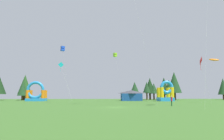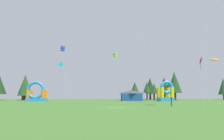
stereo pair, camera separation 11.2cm
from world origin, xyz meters
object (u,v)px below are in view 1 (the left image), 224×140
kite_orange_parafoil (214,60)px  inflatable_orange_dome (36,94)px  person_left_edge (172,100)px  inflatable_yellow_castle (166,94)px  festival_tent (131,95)px  kite_red_diamond (200,61)px  kite_cyan_diamond (61,65)px  kite_blue_box (63,49)px  kite_lime_box (115,55)px

kite_orange_parafoil → inflatable_orange_dome: size_ratio=1.77×
person_left_edge → inflatable_yellow_castle: bearing=147.8°
person_left_edge → inflatable_orange_dome: size_ratio=0.30×
festival_tent → person_left_edge: bearing=-84.2°
kite_red_diamond → inflatable_orange_dome: kite_red_diamond is taller
kite_cyan_diamond → person_left_edge: bearing=-22.4°
kite_blue_box → kite_orange_parafoil: kite_blue_box is taller
kite_blue_box → festival_tent: bearing=36.9°
kite_lime_box → kite_orange_parafoil: kite_lime_box is taller
festival_tent → kite_lime_box: bearing=-127.1°
kite_lime_box → inflatable_yellow_castle: (15.99, 3.87, -11.36)m
person_left_edge → inflatable_yellow_castle: (7.16, 26.01, 1.17)m
person_left_edge → inflatable_orange_dome: (-33.04, 27.98, 1.04)m
inflatable_yellow_castle → inflatable_orange_dome: (-40.20, 1.97, -0.13)m
kite_cyan_diamond → person_left_edge: 24.93m
festival_tent → inflatable_yellow_castle: bearing=-20.4°
kite_blue_box → kite_cyan_diamond: bearing=-82.2°
kite_cyan_diamond → inflatable_orange_dome: (-11.06, 18.91, -6.48)m
kite_cyan_diamond → kite_orange_parafoil: (35.91, 0.63, 1.69)m
kite_lime_box → inflatable_orange_dome: bearing=166.5°
kite_red_diamond → inflatable_orange_dome: size_ratio=1.36×
kite_lime_box → inflatable_yellow_castle: size_ratio=2.25×
kite_cyan_diamond → festival_tent: size_ratio=1.39×
kite_lime_box → inflatable_orange_dome: size_ratio=2.31×
kite_red_diamond → festival_tent: kite_red_diamond is taller
kite_cyan_diamond → inflatable_yellow_castle: size_ratio=1.45×
inflatable_orange_dome → kite_orange_parafoil: bearing=-21.3°
kite_cyan_diamond → kite_lime_box: size_ratio=0.64×
kite_red_diamond → festival_tent: bearing=101.9°
inflatable_orange_dome → festival_tent: (30.00, 1.82, -0.42)m
kite_red_diamond → kite_lime_box: kite_lime_box is taller
kite_cyan_diamond → person_left_edge: size_ratio=4.94×
inflatable_orange_dome → kite_blue_box: bearing=-51.8°
kite_red_diamond → person_left_edge: kite_red_diamond is taller
inflatable_orange_dome → festival_tent: 30.06m
kite_lime_box → festival_tent: kite_lime_box is taller
kite_cyan_diamond → inflatable_orange_dome: 22.85m
person_left_edge → kite_red_diamond: bearing=32.2°
kite_lime_box → person_left_edge: 26.93m
kite_red_diamond → kite_blue_box: bearing=145.4°
kite_orange_parafoil → festival_tent: size_ratio=1.65×
kite_cyan_diamond → kite_blue_box: (-0.81, 5.90, 5.11)m
kite_orange_parafoil → inflatable_orange_dome: kite_orange_parafoil is taller
kite_cyan_diamond → kite_red_diamond: 28.81m
kite_lime_box → inflatable_orange_dome: kite_lime_box is taller
kite_lime_box → inflatable_orange_dome: 27.43m
kite_cyan_diamond → inflatable_orange_dome: bearing=120.3°
kite_cyan_diamond → kite_lime_box: 19.21m
inflatable_orange_dome → kite_lime_box: bearing=-13.5°
person_left_edge → kite_orange_parafoil: bearing=108.0°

